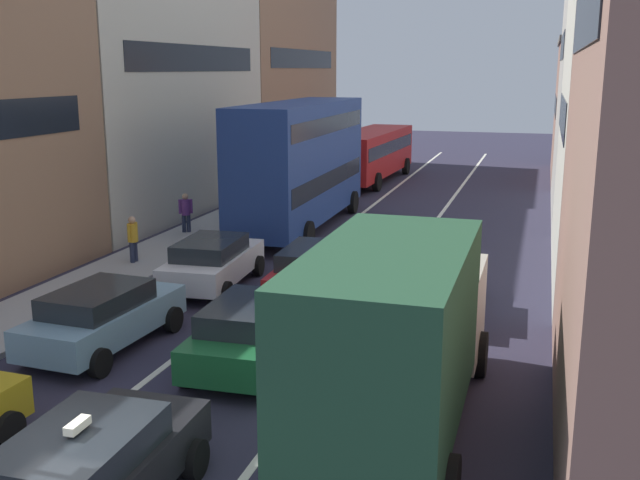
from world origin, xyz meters
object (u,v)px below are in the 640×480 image
taxi_centre_lane_front (88,473)px  pedestrian_mid_sidewalk (133,238)px  bus_mid_queue_primary (301,159)px  bus_far_queue_secondary (370,151)px  removalist_box_truck (398,327)px  pedestrian_near_kerb (186,212)px  hatchback_centre_lane_third (316,270)px  wagon_left_lane_second (103,316)px  sedan_centre_lane_second (252,331)px  sedan_left_lane_third (213,261)px  sedan_right_lane_behind_truck (436,282)px

taxi_centre_lane_front → pedestrian_mid_sidewalk: (-6.83, 12.67, 0.15)m
bus_mid_queue_primary → bus_far_queue_secondary: 13.23m
removalist_box_truck → pedestrian_near_kerb: 17.25m
hatchback_centre_lane_third → removalist_box_truck: bearing=-154.6°
pedestrian_mid_sidewalk → removalist_box_truck: bearing=141.1°
wagon_left_lane_second → taxi_centre_lane_front: bearing=-145.5°
sedan_centre_lane_second → sedan_left_lane_third: bearing=30.7°
hatchback_centre_lane_third → bus_far_queue_secondary: bearing=7.2°
removalist_box_truck → sedan_left_lane_third: bearing=43.7°
removalist_box_truck → sedan_right_lane_behind_truck: 7.11m
taxi_centre_lane_front → bus_far_queue_secondary: (-3.61, 33.01, 0.96)m
pedestrian_near_kerb → sedan_left_lane_third: bearing=-175.5°
wagon_left_lane_second → pedestrian_mid_sidewalk: (-3.20, 6.71, 0.15)m
pedestrian_mid_sidewalk → wagon_left_lane_second: bearing=116.4°
hatchback_centre_lane_third → bus_mid_queue_primary: (-3.31, 8.65, 2.03)m
sedan_right_lane_behind_truck → taxi_centre_lane_front: bearing=162.2°
sedan_left_lane_third → removalist_box_truck: bearing=-140.1°
removalist_box_truck → bus_far_queue_secondary: removalist_box_truck is taller
sedan_centre_lane_second → pedestrian_mid_sidewalk: size_ratio=2.63×
removalist_box_truck → pedestrian_mid_sidewalk: (-10.46, 8.72, -1.03)m
pedestrian_near_kerb → taxi_centre_lane_front: bearing=174.3°
sedan_right_lane_behind_truck → bus_mid_queue_primary: bus_mid_queue_primary is taller
sedan_centre_lane_second → sedan_right_lane_behind_truck: size_ratio=1.01×
hatchback_centre_lane_third → sedan_left_lane_third: 3.19m
pedestrian_mid_sidewalk → bus_mid_queue_primary: bearing=-114.6°
sedan_left_lane_third → pedestrian_mid_sidewalk: size_ratio=2.66×
taxi_centre_lane_front → pedestrian_mid_sidewalk: 14.40m
pedestrian_near_kerb → removalist_box_truck: bearing=-169.3°
removalist_box_truck → wagon_left_lane_second: bearing=74.4°
sedan_right_lane_behind_truck → pedestrian_mid_sidewalk: (-10.15, 1.72, 0.15)m
hatchback_centre_lane_third → sedan_right_lane_behind_truck: bearing=-95.5°
sedan_left_lane_third → bus_mid_queue_primary: bearing=-3.0°
taxi_centre_lane_front → sedan_right_lane_behind_truck: bearing=-18.1°
taxi_centre_lane_front → sedan_right_lane_behind_truck: size_ratio=1.00×
sedan_centre_lane_second → bus_far_queue_secondary: bearing=5.4°
removalist_box_truck → wagon_left_lane_second: 7.62m
pedestrian_near_kerb → pedestrian_mid_sidewalk: 4.63m
sedan_centre_lane_second → pedestrian_near_kerb: 13.40m
wagon_left_lane_second → pedestrian_near_kerb: bearing=21.0°
sedan_left_lane_third → pedestrian_near_kerb: bearing=29.3°
sedan_centre_lane_second → bus_mid_queue_primary: bus_mid_queue_primary is taller
sedan_right_lane_behind_truck → pedestrian_mid_sidewalk: 10.29m
hatchback_centre_lane_third → pedestrian_near_kerb: pedestrian_near_kerb is taller
taxi_centre_lane_front → bus_mid_queue_primary: size_ratio=0.41×
wagon_left_lane_second → bus_mid_queue_primary: size_ratio=0.42×
removalist_box_truck → sedan_centre_lane_second: removalist_box_truck is taller
removalist_box_truck → bus_mid_queue_primary: (-7.05, 15.87, 0.86)m
bus_mid_queue_primary → pedestrian_near_kerb: (-3.85, -2.54, -1.88)m
wagon_left_lane_second → sedan_right_lane_behind_truck: (6.94, 4.99, 0.00)m
taxi_centre_lane_front → hatchback_centre_lane_third: bearing=-0.6°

